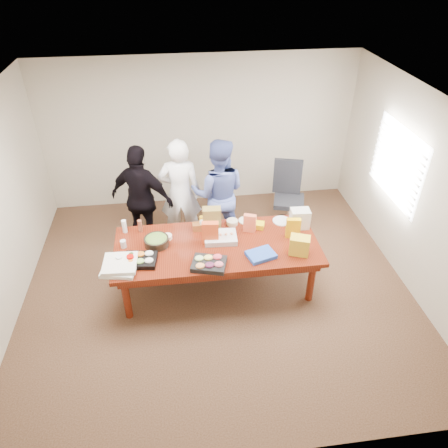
{
  "coord_description": "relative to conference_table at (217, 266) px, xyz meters",
  "views": [
    {
      "loc": [
        -0.5,
        -4.57,
        4.29
      ],
      "look_at": [
        0.11,
        0.1,
        1.02
      ],
      "focal_mm": 33.88,
      "sensor_mm": 36.0,
      "label": 1
    }
  ],
  "objects": [
    {
      "name": "dressing_bottle",
      "position": [
        -1.05,
        0.45,
        0.47
      ],
      "size": [
        0.07,
        0.07,
        0.19
      ],
      "primitive_type": "cylinder",
      "rotation": [
        0.0,
        0.0,
        0.14
      ],
      "color": "brown",
      "rests_on": "conference_table"
    },
    {
      "name": "chip_bag_orange",
      "position": [
        0.5,
        0.26,
        0.51
      ],
      "size": [
        0.19,
        0.13,
        0.27
      ],
      "primitive_type": "cube",
      "rotation": [
        0.0,
        0.0,
        -0.35
      ],
      "color": "#E2613C",
      "rests_on": "conference_table"
    },
    {
      "name": "kraft_bag",
      "position": [
        -0.02,
        0.4,
        0.54
      ],
      "size": [
        0.27,
        0.17,
        0.34
      ],
      "primitive_type": "cube",
      "rotation": [
        0.0,
        0.0,
        -0.07
      ],
      "color": "olive",
      "rests_on": "conference_table"
    },
    {
      "name": "wall_right",
      "position": [
        2.75,
        0.0,
        0.98
      ],
      "size": [
        0.04,
        5.0,
        2.7
      ],
      "primitive_type": "cube",
      "color": "beige",
      "rests_on": "floor"
    },
    {
      "name": "grocery_bag_yellow",
      "position": [
        1.06,
        -0.32,
        0.5
      ],
      "size": [
        0.31,
        0.26,
        0.26
      ],
      "primitive_type": "cube",
      "rotation": [
        0.0,
        0.0,
        -0.37
      ],
      "color": "gold",
      "rests_on": "conference_table"
    },
    {
      "name": "conference_table",
      "position": [
        0.0,
        0.0,
        0.0
      ],
      "size": [
        2.8,
        1.2,
        0.75
      ],
      "primitive_type": "cube",
      "color": "#4C1C0F",
      "rests_on": "floor"
    },
    {
      "name": "office_chair",
      "position": [
        1.39,
        1.34,
        0.19
      ],
      "size": [
        0.72,
        0.72,
        1.14
      ],
      "primitive_type": "cube",
      "rotation": [
        0.0,
        0.0,
        -0.29
      ],
      "color": "black",
      "rests_on": "floor"
    },
    {
      "name": "bread_loaf",
      "position": [
        -0.17,
        0.39,
        0.43
      ],
      "size": [
        0.27,
        0.12,
        0.11
      ],
      "primitive_type": "cube",
      "rotation": [
        0.0,
        0.0,
        0.02
      ],
      "color": "#955222",
      "rests_on": "conference_table"
    },
    {
      "name": "clear_cup_a",
      "position": [
        -1.29,
        -0.24,
        0.43
      ],
      "size": [
        0.1,
        0.1,
        0.12
      ],
      "primitive_type": "cylinder",
      "rotation": [
        0.0,
        0.0,
        -0.26
      ],
      "color": "white",
      "rests_on": "conference_table"
    },
    {
      "name": "pizza_box_lower",
      "position": [
        -1.28,
        -0.34,
        0.4
      ],
      "size": [
        0.5,
        0.5,
        0.05
      ],
      "primitive_type": "cube",
      "rotation": [
        0.0,
        0.0,
        -0.2
      ],
      "color": "white",
      "rests_on": "conference_table"
    },
    {
      "name": "clear_cup_b",
      "position": [
        -1.26,
        0.11,
        0.43
      ],
      "size": [
        0.1,
        0.1,
        0.11
      ],
      "primitive_type": "cylinder",
      "rotation": [
        0.0,
        0.0,
        0.29
      ],
      "color": "silver",
      "rests_on": "conference_table"
    },
    {
      "name": "grocery_bag_white",
      "position": [
        1.24,
        0.27,
        0.52
      ],
      "size": [
        0.28,
        0.21,
        0.29
      ],
      "primitive_type": "cube",
      "rotation": [
        0.0,
        0.0,
        -0.05
      ],
      "color": "silver",
      "rests_on": "conference_table"
    },
    {
      "name": "wall_front",
      "position": [
        0.0,
        -2.5,
        0.98
      ],
      "size": [
        5.5,
        0.04,
        2.7
      ],
      "primitive_type": "cube",
      "color": "beige",
      "rests_on": "floor"
    },
    {
      "name": "salad_bowl",
      "position": [
        -0.82,
        0.11,
        0.43
      ],
      "size": [
        0.38,
        0.38,
        0.11
      ],
      "primitive_type": "cylinder",
      "rotation": [
        0.0,
        0.0,
        -0.12
      ],
      "color": "black",
      "rests_on": "conference_table"
    },
    {
      "name": "pizza_box_upper",
      "position": [
        -1.27,
        -0.33,
        0.45
      ],
      "size": [
        0.44,
        0.44,
        0.05
      ],
      "primitive_type": "cube",
      "rotation": [
        0.0,
        0.0,
        -0.05
      ],
      "color": "silver",
      "rests_on": "pizza_box_lower"
    },
    {
      "name": "red_cup",
      "position": [
        -1.15,
        -0.25,
        0.44
      ],
      "size": [
        0.11,
        0.11,
        0.12
      ],
      "primitive_type": "cylinder",
      "rotation": [
        0.0,
        0.0,
        -0.23
      ],
      "color": "#A80500",
      "rests_on": "conference_table"
    },
    {
      "name": "banana_bunch",
      "position": [
        0.61,
        0.34,
        0.41
      ],
      "size": [
        0.27,
        0.21,
        0.08
      ],
      "primitive_type": "cube",
      "rotation": [
        0.0,
        0.0,
        -0.34
      ],
      "color": "yellow",
      "rests_on": "conference_table"
    },
    {
      "name": "mayo_jar",
      "position": [
        -0.15,
        0.39,
        0.45
      ],
      "size": [
        0.12,
        0.12,
        0.15
      ],
      "primitive_type": "cylinder",
      "rotation": [
        0.0,
        0.0,
        0.31
      ],
      "color": "silver",
      "rests_on": "conference_table"
    },
    {
      "name": "veggie_tray",
      "position": [
        -1.03,
        -0.24,
        0.41
      ],
      "size": [
        0.46,
        0.38,
        0.06
      ],
      "primitive_type": "cube",
      "rotation": [
        0.0,
        0.0,
        -0.13
      ],
      "color": "black",
      "rests_on": "conference_table"
    },
    {
      "name": "person_right",
      "position": [
        0.16,
        1.1,
        0.53
      ],
      "size": [
        0.98,
        0.83,
        1.81
      ],
      "primitive_type": "imported",
      "rotation": [
        0.0,
        0.0,
        2.97
      ],
      "color": "#4D5DA4",
      "rests_on": "floor"
    },
    {
      "name": "window_blinds",
      "position": [
        2.68,
        0.6,
        1.12
      ],
      "size": [
        0.04,
        1.36,
        1.0
      ],
      "primitive_type": "cube",
      "color": "beige",
      "rests_on": "wall_right"
    },
    {
      "name": "mustard_bottle",
      "position": [
        -0.16,
        0.46,
        0.46
      ],
      "size": [
        0.06,
        0.06,
        0.18
      ],
      "primitive_type": "cylinder",
      "rotation": [
        0.0,
        0.0,
        -0.04
      ],
      "color": "yellow",
      "rests_on": "conference_table"
    },
    {
      "name": "person_left",
      "position": [
        -1.03,
        1.13,
        0.51
      ],
      "size": [
        1.12,
        0.84,
        1.76
      ],
      "primitive_type": "imported",
      "rotation": [
        0.0,
        0.0,
        2.69
      ],
      "color": "black",
      "rests_on": "floor"
    },
    {
      "name": "ranch_bottle",
      "position": [
        -1.26,
        0.47,
        0.47
      ],
      "size": [
        0.07,
        0.07,
        0.2
      ],
      "primitive_type": "cylinder",
      "rotation": [
        0.0,
        0.0,
        -0.13
      ],
      "color": "white",
      "rests_on": "conference_table"
    },
    {
      "name": "chip_bag_red",
      "position": [
        -0.08,
        0.06,
        0.54
      ],
      "size": [
        0.24,
        0.12,
        0.33
      ],
      "primitive_type": "cube",
      "rotation": [
        0.0,
        0.0,
        -0.11
      ],
      "color": "#D84C1E",
      "rests_on": "conference_table"
    },
    {
      "name": "plate_b",
      "position": [
        0.5,
        0.52,
        0.38
      ],
      "size": [
        0.24,
        0.24,
        0.01
      ],
      "primitive_type": "cylinder",
      "rotation": [
        0.0,
        0.0,
        0.11
      ],
      "color": "beige",
      "rests_on": "conference_table"
    },
    {
      "name": "chip_bag_yellow",
      "position": [
        1.08,
        0.05,
        0.52
      ],
      "size": [
        0.21,
        0.11,
        0.3
      ],
      "primitive_type": "cube",
      "rotation": [
        0.0,
        0.0,
        -0.16
      ],
      "color": "#E1A608",
      "rests_on": "conference_table"
    },
    {
      "name": "dip_bowl_a",
      "position": [
        0.28,
        0.46,
        0.41
      ],
      "size": [
        0.18,
        0.18,
        0.07
      ],
      "primitive_type": "cylinder",
      "rotation": [
        0.0,
        0.0,
        -0.11
      ],
      "color": "beige",
      "rests_on": "conference_table"
    },
    {
      "name": "chip_bag_blue",
      "position": [
        0.55,
        -0.33,
        0.4
      ],
      "size": [
        0.42,
        0.36,
        0.05
      ],
      "primitive_type": "cube",
      "rotation": [
        0.0,
        0.0,
        0.3
      ],
      "color": "blue",
      "rests_on": "conference_table"
    },
    {
      "name": "sheet_cake",
      "position": [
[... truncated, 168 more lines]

